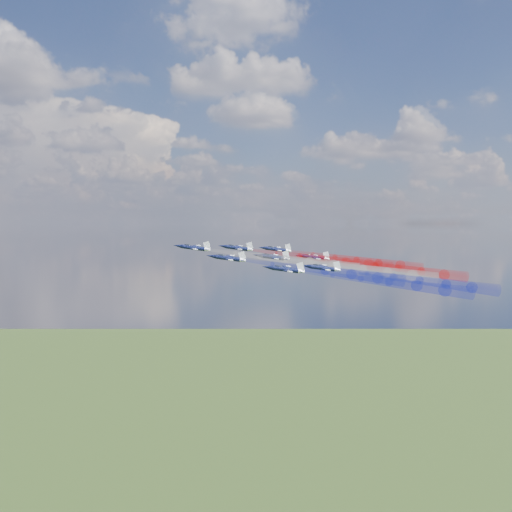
{
  "coord_description": "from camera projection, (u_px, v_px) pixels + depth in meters",
  "views": [
    {
      "loc": [
        -15.34,
        -162.48,
        178.29
      ],
      "look_at": [
        14.02,
        5.66,
        168.93
      ],
      "focal_mm": 41.41,
      "sensor_mm": 36.0,
      "label": 1
    }
  ],
  "objects": [
    {
      "name": "trail_outer_left",
      "position": [
        389.0,
        283.0,
        149.63
      ],
      "size": [
        43.39,
        11.04,
        9.47
      ],
      "primitive_type": null,
      "rotation": [
        0.13,
        -0.08,
        1.4
      ],
      "color": "#1722C6"
    },
    {
      "name": "trail_lead",
      "position": [
        285.0,
        259.0,
        170.41
      ],
      "size": [
        43.39,
        11.04,
        9.47
      ],
      "primitive_type": null,
      "rotation": [
        0.13,
        -0.08,
        1.4
      ],
      "color": "silver"
    },
    {
      "name": "trail_rear_left",
      "position": [
        420.0,
        280.0,
        159.35
      ],
      "size": [
        43.39,
        11.04,
        9.47
      ],
      "primitive_type": null,
      "rotation": [
        0.13,
        -0.08,
        1.4
      ],
      "color": "#1722C6"
    },
    {
      "name": "jet_center_third",
      "position": [
        273.0,
        257.0,
        170.61
      ],
      "size": [
        12.66,
        10.77,
        5.06
      ],
      "primitive_type": null,
      "rotation": [
        0.13,
        -0.08,
        1.4
      ],
      "color": "black"
    },
    {
      "name": "trail_rear_right",
      "position": [
        398.0,
        268.0,
        183.14
      ],
      "size": [
        43.39,
        11.04,
        9.47
      ],
      "primitive_type": null,
      "rotation": [
        0.13,
        -0.08,
        1.4
      ],
      "color": "red"
    },
    {
      "name": "jet_inner_right",
      "position": [
        237.0,
        248.0,
        181.01
      ],
      "size": [
        12.66,
        10.77,
        5.06
      ],
      "primitive_type": null,
      "rotation": [
        0.13,
        -0.08,
        1.4
      ],
      "color": "black"
    },
    {
      "name": "trail_inner_right",
      "position": [
        323.0,
        259.0,
        181.4
      ],
      "size": [
        43.39,
        11.04,
        9.47
      ],
      "primitive_type": null,
      "rotation": [
        0.13,
        -0.08,
        1.4
      ],
      "color": "red"
    },
    {
      "name": "jet_inner_left",
      "position": [
        228.0,
        258.0,
        159.32
      ],
      "size": [
        12.66,
        10.77,
        5.06
      ],
      "primitive_type": null,
      "rotation": [
        0.13,
        -0.08,
        1.4
      ],
      "color": "black"
    },
    {
      "name": "jet_rear_left",
      "position": [
        323.0,
        268.0,
        158.95
      ],
      "size": [
        12.66,
        10.77,
        5.06
      ],
      "primitive_type": null,
      "rotation": [
        0.13,
        -0.08,
        1.4
      ],
      "color": "black"
    },
    {
      "name": "trail_outer_right",
      "position": [
        357.0,
        260.0,
        192.37
      ],
      "size": [
        43.39,
        11.04,
        9.47
      ],
      "primitive_type": null,
      "rotation": [
        0.13,
        -0.08,
        1.4
      ],
      "color": "red"
    },
    {
      "name": "jet_outer_left",
      "position": [
        285.0,
        269.0,
        149.23
      ],
      "size": [
        12.66,
        10.77,
        5.06
      ],
      "primitive_type": null,
      "rotation": [
        0.13,
        -0.08,
        1.4
      ],
      "color": "black"
    },
    {
      "name": "jet_rear_right",
      "position": [
        314.0,
        257.0,
        182.74
      ],
      "size": [
        12.66,
        10.77,
        5.06
      ],
      "primitive_type": null,
      "rotation": [
        0.13,
        -0.08,
        1.4
      ],
      "color": "black"
    },
    {
      "name": "trail_center_third",
      "position": [
        363.0,
        269.0,
        171.0
      ],
      "size": [
        43.39,
        11.04,
        9.47
      ],
      "primitive_type": null,
      "rotation": [
        0.13,
        -0.08,
        1.4
      ],
      "color": "silver"
    },
    {
      "name": "trail_inner_left",
      "position": [
        325.0,
        271.0,
        159.71
      ],
      "size": [
        43.39,
        11.04,
        9.47
      ],
      "primitive_type": null,
      "rotation": [
        0.13,
        -0.08,
        1.4
      ],
      "color": "#1722C6"
    },
    {
      "name": "jet_outer_right",
      "position": [
        276.0,
        249.0,
        191.98
      ],
      "size": [
        12.66,
        10.77,
        5.06
      ],
      "primitive_type": null,
      "rotation": [
        0.13,
        -0.08,
        1.4
      ],
      "color": "black"
    },
    {
      "name": "jet_lead",
      "position": [
        194.0,
        248.0,
        170.01
      ],
      "size": [
        12.66,
        10.77,
        5.06
      ],
      "primitive_type": null,
      "rotation": [
        0.13,
        -0.08,
        1.4
      ],
      "color": "black"
    }
  ]
}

